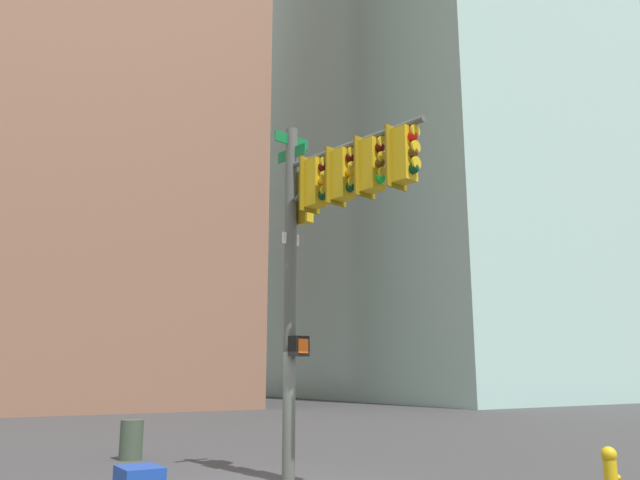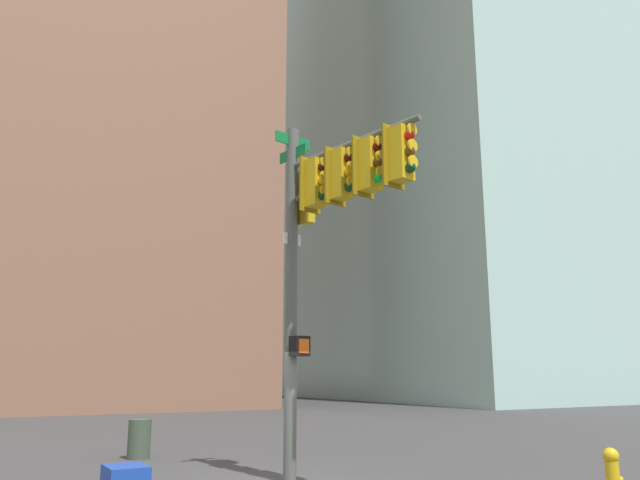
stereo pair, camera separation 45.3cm
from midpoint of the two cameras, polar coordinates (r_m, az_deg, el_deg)
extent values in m
cylinder|color=#4C514C|center=(13.00, -3.74, -5.07)|extent=(0.26, 0.26, 7.30)
cylinder|color=#4C514C|center=(12.40, 1.76, 8.67)|extent=(0.83, 3.51, 0.12)
cylinder|color=#4C514C|center=(13.03, -1.79, 5.53)|extent=(0.29, 1.03, 0.75)
cube|color=#0F6B33|center=(13.83, -3.55, 9.05)|extent=(0.93, 0.22, 0.24)
cube|color=#0F6B33|center=(13.73, -3.56, 7.89)|extent=(0.21, 0.88, 0.24)
cube|color=white|center=(13.20, -3.67, 0.10)|extent=(0.45, 0.12, 0.24)
cube|color=gold|center=(12.90, -1.40, 5.19)|extent=(0.40, 0.40, 1.00)
cube|color=#7D640C|center=(13.04, -1.96, 5.01)|extent=(0.54, 0.15, 1.16)
sphere|color=#470A07|center=(12.85, -0.78, 6.67)|extent=(0.20, 0.20, 0.20)
cylinder|color=gold|center=(12.83, -0.58, 7.12)|extent=(0.23, 0.09, 0.23)
sphere|color=#F29E0C|center=(12.76, -0.78, 5.39)|extent=(0.20, 0.20, 0.20)
cylinder|color=gold|center=(12.74, -0.58, 5.84)|extent=(0.23, 0.09, 0.23)
sphere|color=#0A3819|center=(12.67, -0.78, 4.10)|extent=(0.20, 0.20, 0.20)
cylinder|color=gold|center=(12.65, -0.58, 4.55)|extent=(0.23, 0.09, 0.23)
cube|color=gold|center=(12.36, 1.01, 5.97)|extent=(0.40, 0.40, 1.00)
cube|color=#7D640C|center=(12.49, 0.40, 5.77)|extent=(0.54, 0.15, 1.16)
sphere|color=#470A07|center=(12.32, 1.68, 7.51)|extent=(0.20, 0.20, 0.20)
cylinder|color=gold|center=(12.31, 1.89, 7.97)|extent=(0.23, 0.09, 0.23)
sphere|color=#F29E0C|center=(12.23, 1.69, 6.18)|extent=(0.20, 0.20, 0.20)
cylinder|color=gold|center=(12.21, 1.90, 6.65)|extent=(0.23, 0.09, 0.23)
sphere|color=#0A3819|center=(12.14, 1.70, 4.84)|extent=(0.20, 0.20, 0.20)
cylinder|color=gold|center=(12.12, 1.91, 5.31)|extent=(0.23, 0.09, 0.23)
cube|color=gold|center=(11.85, 3.65, 6.80)|extent=(0.40, 0.40, 1.00)
cube|color=#7D640C|center=(11.98, 2.98, 6.59)|extent=(0.54, 0.15, 1.16)
sphere|color=#470A07|center=(11.82, 4.36, 8.40)|extent=(0.20, 0.20, 0.20)
cylinder|color=gold|center=(11.82, 4.59, 8.89)|extent=(0.23, 0.09, 0.23)
sphere|color=#4C330A|center=(11.72, 4.38, 7.03)|extent=(0.20, 0.20, 0.20)
cylinder|color=gold|center=(11.71, 4.61, 7.52)|extent=(0.23, 0.09, 0.23)
sphere|color=green|center=(11.63, 4.41, 5.63)|extent=(0.20, 0.20, 0.20)
cylinder|color=gold|center=(11.61, 4.64, 6.12)|extent=(0.23, 0.09, 0.23)
cube|color=gold|center=(11.37, 6.52, 7.69)|extent=(0.40, 0.40, 1.00)
cube|color=#7D640C|center=(11.49, 5.79, 7.46)|extent=(0.54, 0.15, 1.16)
sphere|color=red|center=(11.36, 7.28, 9.35)|extent=(0.20, 0.20, 0.20)
cylinder|color=gold|center=(11.35, 7.53, 9.86)|extent=(0.23, 0.09, 0.23)
sphere|color=#4C330A|center=(11.25, 7.33, 7.93)|extent=(0.20, 0.20, 0.20)
cylinder|color=gold|center=(11.24, 7.57, 8.44)|extent=(0.23, 0.09, 0.23)
sphere|color=#0A3819|center=(11.15, 7.37, 6.48)|extent=(0.20, 0.20, 0.20)
cylinder|color=gold|center=(11.14, 7.61, 7.00)|extent=(0.23, 0.09, 0.23)
cube|color=gold|center=(13.63, -2.55, 3.64)|extent=(0.40, 0.40, 1.00)
cube|color=#7D640C|center=(13.51, -3.16, 3.79)|extent=(0.15, 0.54, 1.16)
sphere|color=#470A07|center=(13.84, -1.90, 4.68)|extent=(0.20, 0.20, 0.20)
cylinder|color=gold|center=(13.91, -1.69, 4.98)|extent=(0.09, 0.23, 0.23)
sphere|color=#4C330A|center=(13.76, -1.91, 3.48)|extent=(0.20, 0.20, 0.20)
cylinder|color=gold|center=(13.82, -1.70, 3.79)|extent=(0.09, 0.23, 0.23)
sphere|color=green|center=(13.68, -1.91, 2.27)|extent=(0.20, 0.20, 0.20)
cylinder|color=gold|center=(13.74, -1.71, 2.59)|extent=(0.09, 0.23, 0.23)
cube|color=black|center=(12.70, -2.99, -9.63)|extent=(0.40, 0.32, 0.40)
cube|color=#EA5914|center=(12.60, -2.58, -9.62)|extent=(0.25, 0.07, 0.28)
sphere|color=gold|center=(12.03, 23.80, -17.45)|extent=(0.26, 0.26, 0.26)
cylinder|color=gold|center=(12.21, 24.42, -19.12)|extent=(0.10, 0.09, 0.09)
cylinder|color=#384738|center=(16.93, -17.58, -16.95)|extent=(0.56, 0.56, 0.95)
camera|label=1|loc=(0.23, -91.04, 0.22)|focal=35.12mm
camera|label=2|loc=(0.23, 88.96, -0.22)|focal=35.12mm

